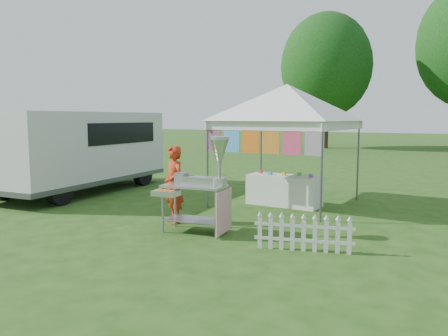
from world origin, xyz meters
The scene contains 8 objects.
ground centered at (0.00, 0.00, 0.00)m, with size 120.00×120.00×0.00m, color #234614.
canopy_main centered at (0.00, 3.49, 2.99)m, with size 4.24×4.24×3.45m.
tree_left centered at (-6.00, 24.00, 5.83)m, with size 6.40×6.40×9.53m.
donut_cart centered at (-0.15, 0.05, 1.08)m, with size 1.33×1.10×1.83m.
vendor centered at (-1.16, 0.44, 0.80)m, with size 0.59×0.38×1.61m, color #BA3316.
cargo_van centered at (-5.92, 2.15, 1.26)m, with size 2.95×5.85×2.33m.
picket_fence centered at (1.87, -0.02, 0.29)m, with size 1.55×0.51×0.56m.
display_table centered at (0.04, 3.32, 0.37)m, with size 1.80×0.70×0.75m, color white.
Camera 1 is at (4.41, -6.60, 2.17)m, focal length 35.00 mm.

